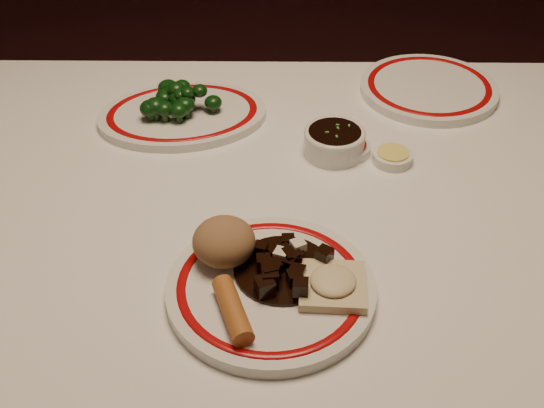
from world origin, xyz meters
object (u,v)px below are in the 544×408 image
Objects in this scene: broccoli_plate at (183,115)px; soy_bowl at (334,142)px; stirfry_heap at (283,267)px; broccoli_pile at (176,99)px; main_plate at (271,289)px; fried_wonton at (333,284)px; dining_table at (279,249)px; rice_mound at (224,242)px; spring_roll at (233,310)px.

soy_bowl is at bearing -21.67° from broccoli_plate.
broccoli_pile is at bearing 114.71° from stirfry_heap.
stirfry_heap is (0.02, 0.02, 0.02)m from main_plate.
broccoli_pile is at bearing 119.71° from fried_wonton.
stirfry_heap is (-0.06, 0.03, 0.00)m from fried_wonton.
dining_table is 0.30m from broccoli_plate.
broccoli_pile is (-0.11, 0.37, -0.01)m from rice_mound.
spring_roll reaches higher than dining_table.
dining_table is at bearing -124.01° from soy_bowl.
spring_roll is 0.49m from broccoli_plate.
fried_wonton is at bearing -71.29° from dining_table.
rice_mound is 0.84× the size of soy_bowl.
spring_roll is 0.10m from stirfry_heap.
dining_table is 0.21m from main_plate.
stirfry_heap reaches higher than dining_table.
rice_mound is 0.10m from spring_roll.
spring_roll is (-0.05, -0.24, 0.12)m from dining_table.
rice_mound reaches higher than fried_wonton.
main_plate is 3.66× the size of spring_roll.
stirfry_heap is (0.06, 0.08, -0.00)m from spring_roll.
broccoli_plate is 0.03m from broccoli_pile.
rice_mound reaches higher than spring_roll.
dining_table is at bearing -52.61° from broccoli_pile.
main_plate reaches higher than broccoli_plate.
spring_roll is at bearing -110.92° from soy_bowl.
broccoli_pile is at bearing 85.71° from spring_roll.
soy_bowl is (0.10, 0.32, 0.01)m from main_plate.
soy_bowl is (0.27, -0.10, -0.02)m from broccoli_pile.
main_plate reaches higher than dining_table.
main_plate is 0.03m from stirfry_heap.
spring_roll is at bearing -75.35° from broccoli_pile.
stirfry_heap is 1.32× the size of soy_bowl.
broccoli_plate reaches higher than dining_table.
fried_wonton is at bearing -61.22° from broccoli_plate.
stirfry_heap reaches higher than main_plate.
soy_bowl is (0.16, 0.27, -0.03)m from rice_mound.
stirfry_heap is 0.94× the size of broccoli_pile.
main_plate is at bearing -69.24° from broccoli_plate.
spring_roll reaches higher than broccoli_plate.
dining_table is 0.20m from stirfry_heap.
broccoli_pile is 0.29m from soy_bowl.
spring_roll is 0.74× the size of stirfry_heap.
fried_wonton reaches higher than dining_table.
dining_table is at bearing 91.78° from stirfry_heap.
rice_mound is 0.25× the size of broccoli_plate.
rice_mound reaches higher than broccoli_pile.
dining_table is 14.07× the size of fried_wonton.
rice_mound is 0.15m from fried_wonton.
broccoli_pile is (-0.18, 0.40, 0.01)m from stirfry_heap.
stirfry_heap reaches higher than soy_bowl.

